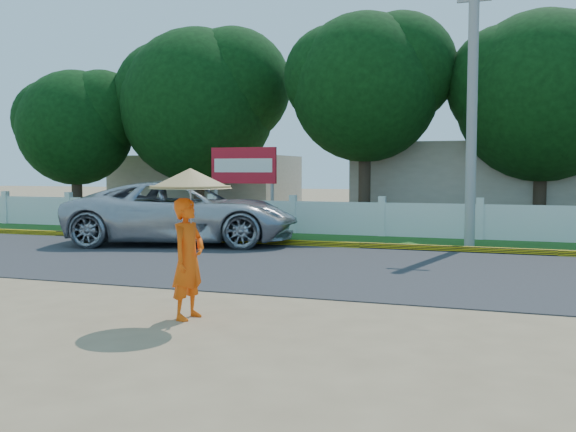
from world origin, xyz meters
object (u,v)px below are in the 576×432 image
at_px(utility_pole, 472,111).
at_px(billboard, 244,170).
at_px(vehicle, 184,212).
at_px(monk_with_parasol, 189,221).

xyz_separation_m(utility_pole, billboard, (-8.07, 3.14, -1.60)).
distance_m(vehicle, billboard, 5.06).
xyz_separation_m(vehicle, billboard, (-0.20, 4.91, 1.23)).
bearing_deg(utility_pole, billboard, 158.72).
relative_size(monk_with_parasol, billboard, 0.74).
xyz_separation_m(vehicle, monk_with_parasol, (4.56, -8.29, 0.50)).
bearing_deg(vehicle, monk_with_parasol, -166.33).
relative_size(vehicle, billboard, 2.23).
bearing_deg(billboard, monk_with_parasol, -70.17).
bearing_deg(monk_with_parasol, utility_pole, 71.77).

